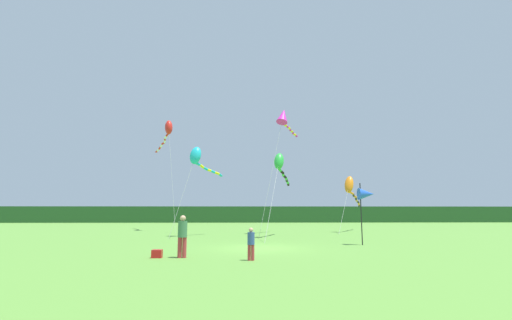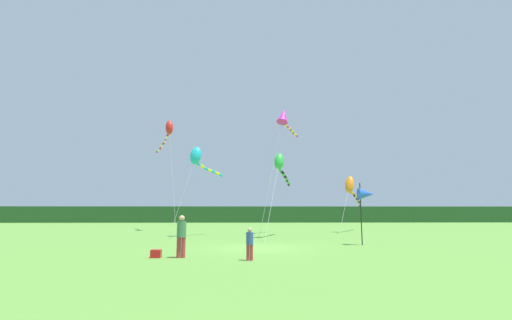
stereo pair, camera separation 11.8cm
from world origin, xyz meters
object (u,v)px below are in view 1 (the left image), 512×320
object	(u,v)px
cooler_box	(157,254)
kite_red	(168,130)
kite_orange	(351,188)
person_child	(251,242)
kite_magenta	(284,117)
banner_flag_pole	(366,195)
person_adult	(182,234)
kite_cyan	(197,157)
kite_green	(280,165)

from	to	relation	value
cooler_box	kite_red	bearing A→B (deg)	101.84
kite_orange	person_child	bearing A→B (deg)	-117.02
kite_magenta	kite_red	world-z (taller)	kite_red
person_child	banner_flag_pole	xyz separation A→B (m)	(6.80, 6.28, 2.16)
person_adult	cooler_box	xyz separation A→B (m)	(-1.02, 0.03, -0.80)
person_adult	person_child	distance (m)	2.98
person_adult	person_child	world-z (taller)	person_adult
person_child	kite_magenta	world-z (taller)	kite_magenta
kite_cyan	kite_red	bearing A→B (deg)	116.65
person_adult	cooler_box	size ratio (longest dim) A/B	4.27
person_adult	kite_green	size ratio (longest dim) A/B	0.21
kite_red	kite_cyan	world-z (taller)	kite_red
person_adult	kite_green	distance (m)	13.25
cooler_box	banner_flag_pole	bearing A→B (deg)	26.61
person_adult	person_child	size ratio (longest dim) A/B	1.38
banner_flag_pole	kite_red	xyz separation A→B (m)	(-15.06, 15.68, 7.38)
cooler_box	kite_green	distance (m)	13.94
kite_magenta	kite_cyan	distance (m)	8.71
banner_flag_pole	kite_red	distance (m)	22.96
cooler_box	person_adult	bearing A→B (deg)	-1.93
cooler_box	kite_orange	xyz separation A→B (m)	(13.64, 18.25, 3.97)
kite_magenta	kite_orange	distance (m)	9.42
person_child	kite_red	size ratio (longest dim) A/B	0.11
person_adult	person_child	bearing A→B (deg)	-17.79
person_adult	kite_orange	distance (m)	22.44
cooler_box	kite_magenta	bearing A→B (deg)	65.43
kite_magenta	kite_red	bearing A→B (deg)	153.63
kite_magenta	cooler_box	bearing A→B (deg)	-114.57
person_adult	kite_cyan	bearing A→B (deg)	95.36
banner_flag_pole	kite_green	world-z (taller)	kite_green
kite_red	kite_green	distance (m)	15.23
kite_magenta	kite_orange	bearing A→B (deg)	23.59
person_adult	kite_green	world-z (taller)	kite_green
kite_magenta	kite_orange	xyz separation A→B (m)	(6.62, 2.89, -6.04)
kite_red	person_adult	bearing A→B (deg)	-75.54
cooler_box	kite_red	world-z (taller)	kite_red
kite_orange	kite_cyan	world-z (taller)	kite_cyan
person_adult	banner_flag_pole	bearing A→B (deg)	29.16
person_adult	kite_green	bearing A→B (deg)	65.20
kite_cyan	person_child	bearing A→B (deg)	-73.46
kite_green	cooler_box	bearing A→B (deg)	-118.99
person_adult	kite_cyan	size ratio (longest dim) A/B	0.25
banner_flag_pole	kite_cyan	distance (m)	13.40
cooler_box	banner_flag_pole	world-z (taller)	banner_flag_pole
person_child	kite_magenta	bearing A→B (deg)	79.00
kite_red	kite_magenta	bearing A→B (deg)	-26.37
person_child	kite_orange	bearing A→B (deg)	62.98
kite_cyan	cooler_box	bearing A→B (deg)	-89.29
kite_orange	kite_green	bearing A→B (deg)	-136.73
person_adult	kite_magenta	xyz separation A→B (m)	(6.00, 15.39, 9.21)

